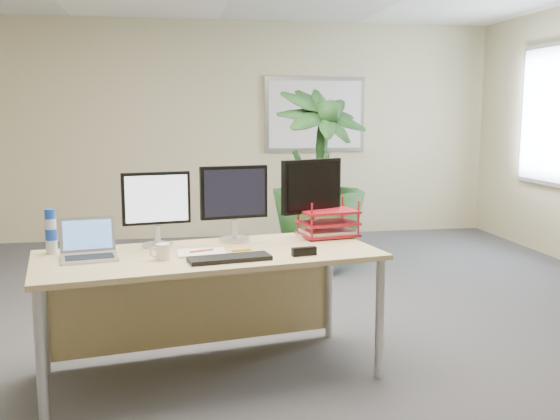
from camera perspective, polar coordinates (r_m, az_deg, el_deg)
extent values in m
plane|color=#424247|center=(4.24, -1.01, -12.80)|extent=(8.00, 8.00, 0.00)
cube|color=beige|center=(7.92, -5.41, 7.23)|extent=(7.00, 0.04, 2.70)
cube|color=#B0B0B5|center=(8.07, 3.21, 8.71)|extent=(1.30, 0.03, 0.95)
cube|color=white|center=(8.05, 3.24, 8.70)|extent=(1.20, 0.01, 0.85)
cube|color=#B0B0B5|center=(7.41, 23.83, 7.97)|extent=(0.03, 1.30, 1.55)
cube|color=silver|center=(7.40, 23.70, 7.98)|extent=(0.01, 1.20, 1.45)
cube|color=tan|center=(3.68, -6.49, -4.12)|extent=(2.08, 1.16, 0.03)
cube|color=tan|center=(4.14, -7.64, -8.10)|extent=(1.84, 0.35, 0.61)
cylinder|color=silver|center=(3.35, -21.02, -12.74)|extent=(0.05, 0.05, 0.73)
cylinder|color=silver|center=(3.77, 9.10, -9.80)|extent=(0.05, 0.05, 0.73)
cylinder|color=silver|center=(4.04, -20.81, -9.03)|extent=(0.05, 0.05, 0.73)
cylinder|color=silver|center=(4.40, 4.51, -7.02)|extent=(0.05, 0.05, 0.73)
imported|color=#153A19|center=(6.13, 3.49, 1.18)|extent=(1.11, 1.11, 1.50)
cylinder|color=silver|center=(3.89, -11.12, -3.16)|extent=(0.19, 0.19, 0.02)
cylinder|color=silver|center=(3.87, -11.15, -2.22)|extent=(0.04, 0.04, 0.11)
cube|color=black|center=(3.84, -11.25, 1.06)|extent=(0.41, 0.11, 0.32)
cube|color=silver|center=(3.81, -11.20, 1.02)|extent=(0.37, 0.07, 0.28)
cylinder|color=silver|center=(3.98, -4.18, -2.72)|extent=(0.20, 0.20, 0.02)
cylinder|color=silver|center=(3.97, -4.19, -1.74)|extent=(0.04, 0.04, 0.12)
cube|color=black|center=(3.94, -4.23, 1.63)|extent=(0.43, 0.11, 0.33)
cube|color=black|center=(3.91, -4.13, 1.59)|extent=(0.39, 0.07, 0.29)
cylinder|color=silver|center=(4.15, 2.87, -2.22)|extent=(0.21, 0.21, 0.02)
cylinder|color=silver|center=(4.14, 2.88, -1.23)|extent=(0.04, 0.04, 0.12)
cube|color=black|center=(4.11, 2.91, 2.20)|extent=(0.43, 0.23, 0.35)
cube|color=black|center=(4.08, 3.13, 2.16)|extent=(0.38, 0.18, 0.31)
cube|color=#B5B5B9|center=(3.63, -17.02, -4.23)|extent=(0.34, 0.26, 0.02)
cube|color=black|center=(3.62, -17.02, -4.12)|extent=(0.28, 0.18, 0.00)
cube|color=#B5B5B9|center=(3.74, -17.20, -2.14)|extent=(0.31, 0.11, 0.20)
cube|color=#5186D1|center=(3.74, -17.19, -2.16)|extent=(0.27, 0.08, 0.16)
cube|color=black|center=(3.46, -4.63, -4.42)|extent=(0.47, 0.23, 0.03)
cylinder|color=white|center=(3.53, -10.65, -3.76)|extent=(0.08, 0.08, 0.09)
torus|color=white|center=(3.53, -11.37, -3.78)|extent=(0.06, 0.02, 0.06)
cube|color=white|center=(3.65, -7.20, -3.88)|extent=(0.29, 0.22, 0.01)
cylinder|color=orange|center=(3.65, -7.17, -3.70)|extent=(0.14, 0.06, 0.01)
cylinder|color=yellow|center=(3.69, -3.55, -3.65)|extent=(0.12, 0.03, 0.02)
cylinder|color=silver|center=(3.85, -20.20, -2.25)|extent=(0.07, 0.07, 0.20)
cylinder|color=blue|center=(3.83, -20.30, -0.34)|extent=(0.06, 0.06, 0.06)
cylinder|color=blue|center=(3.85, -20.20, -2.11)|extent=(0.07, 0.07, 0.07)
cube|color=#A2141E|center=(4.14, 4.37, -2.19)|extent=(0.40, 0.33, 0.02)
cube|color=#A2141E|center=(4.12, 4.39, -1.15)|extent=(0.40, 0.33, 0.02)
cube|color=#A2141E|center=(4.11, 4.40, -0.10)|extent=(0.40, 0.33, 0.02)
cube|color=white|center=(4.13, 4.38, -1.97)|extent=(0.37, 0.29, 0.02)
cube|color=black|center=(3.57, 2.21, -3.80)|extent=(0.15, 0.06, 0.05)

